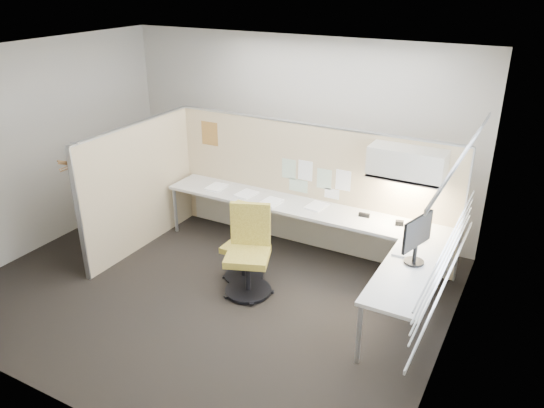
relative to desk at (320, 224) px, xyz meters
The scene contains 26 objects.
floor 1.58m from the desk, 129.58° to the right, with size 5.50×4.50×0.01m, color black.
ceiling 2.64m from the desk, 129.58° to the right, with size 5.50×4.50×0.01m, color white.
wall_back 1.66m from the desk, 129.62° to the left, with size 5.50×0.02×2.80m, color beige.
wall_front 3.59m from the desk, 105.41° to the right, with size 5.50×0.02×2.80m, color beige.
wall_left 3.93m from the desk, 162.99° to the right, with size 0.02×4.50×2.80m, color beige.
wall_right 2.28m from the desk, 31.75° to the right, with size 0.02×4.50×2.80m, color beige.
window_pane 2.32m from the desk, 32.11° to the right, with size 0.01×2.80×1.30m, color #9FADB9.
partition_back 0.67m from the desk, 128.75° to the left, with size 4.10×0.06×1.75m, color #CBB58C.
partition_left 2.52m from the desk, 165.56° to the right, with size 0.06×2.20×1.75m, color #CBB58C.
desk is the anchor object (origin of this frame).
overhead_bin 1.35m from the desk, 15.24° to the left, with size 0.90×0.36×0.38m, color beige.
task_light_strip 1.22m from the desk, 15.24° to the left, with size 0.60×0.06×0.02m, color #FFEABF.
pinned_papers 0.69m from the desk, 124.37° to the left, with size 1.01×0.00×0.47m.
poster 2.19m from the desk, 167.47° to the left, with size 0.28×0.00×0.35m, color orange.
chair_left 1.00m from the desk, 135.96° to the right, with size 0.50×0.50×0.94m.
chair_right 1.08m from the desk, 118.29° to the right, with size 0.65×0.66×1.07m.
monitor 1.57m from the desk, 24.80° to the right, with size 0.22×0.51×0.54m.
phone 1.22m from the desk, ahead, with size 0.24×0.23×0.12m.
stapler 0.57m from the desk, 23.23° to the left, with size 0.14×0.04×0.05m, color black.
tape_dispenser 1.00m from the desk, 11.39° to the left, with size 0.10×0.06×0.06m, color black.
coat_hook 3.10m from the desk, 147.27° to the right, with size 0.18×0.46×1.38m.
paper_stack_0 1.70m from the desk, behind, with size 0.23×0.30×0.03m, color white.
paper_stack_1 1.19m from the desk, behind, with size 0.23×0.30×0.02m, color white.
paper_stack_2 0.75m from the desk, behind, with size 0.23×0.30×0.03m, color white.
paper_stack_3 0.30m from the desk, 124.86° to the left, with size 0.23×0.30×0.02m, color white.
paper_stack_4 1.29m from the desk, 19.53° to the right, with size 0.23×0.30×0.02m, color white.
Camera 1 is at (3.31, -4.57, 3.62)m, focal length 35.00 mm.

